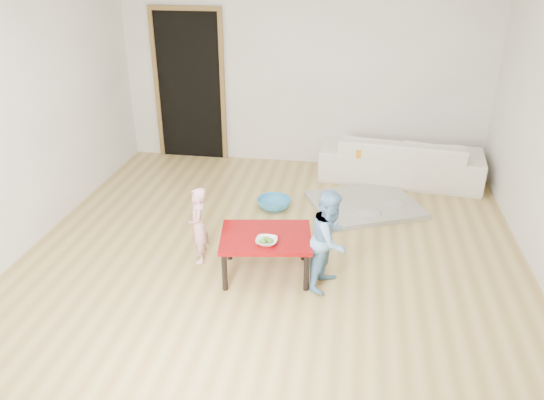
% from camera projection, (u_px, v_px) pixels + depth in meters
% --- Properties ---
extents(floor, '(5.00, 5.00, 0.01)m').
position_uv_depth(floor, '(275.00, 249.00, 5.46)').
color(floor, '#9D7F43').
rests_on(floor, ground).
extents(back_wall, '(5.00, 0.02, 2.60)m').
position_uv_depth(back_wall, '(304.00, 71.00, 7.12)').
color(back_wall, white).
rests_on(back_wall, floor).
extents(left_wall, '(0.02, 5.00, 2.60)m').
position_uv_depth(left_wall, '(27.00, 115.00, 5.25)').
color(left_wall, white).
rests_on(left_wall, floor).
extents(doorway, '(1.02, 0.08, 2.11)m').
position_uv_depth(doorway, '(190.00, 87.00, 7.45)').
color(doorway, brown).
rests_on(doorway, back_wall).
extents(sofa, '(2.13, 1.01, 0.60)m').
position_uv_depth(sofa, '(401.00, 158.00, 6.96)').
color(sofa, beige).
rests_on(sofa, floor).
extents(cushion, '(0.47, 0.43, 0.11)m').
position_uv_depth(cushion, '(370.00, 149.00, 6.83)').
color(cushion, orange).
rests_on(cushion, sofa).
extents(red_table, '(0.92, 0.74, 0.42)m').
position_uv_depth(red_table, '(266.00, 255.00, 4.95)').
color(red_table, maroon).
rests_on(red_table, floor).
extents(bowl, '(0.19, 0.19, 0.05)m').
position_uv_depth(bowl, '(267.00, 241.00, 4.72)').
color(bowl, white).
rests_on(bowl, red_table).
extents(broccoli, '(0.12, 0.12, 0.06)m').
position_uv_depth(broccoli, '(267.00, 241.00, 4.72)').
color(broccoli, '#2D5919').
rests_on(broccoli, red_table).
extents(child_pink, '(0.26, 0.32, 0.77)m').
position_uv_depth(child_pink, '(198.00, 225.00, 5.10)').
color(child_pink, '#E96A7B').
rests_on(child_pink, floor).
extents(child_blue, '(0.49, 0.55, 0.94)m').
position_uv_depth(child_blue, '(330.00, 240.00, 4.68)').
color(child_blue, '#5C8DD6').
rests_on(child_blue, floor).
extents(basin, '(0.40, 0.40, 0.12)m').
position_uv_depth(basin, '(274.00, 204.00, 6.27)').
color(basin, '#3289BF').
rests_on(basin, floor).
extents(blanket, '(1.50, 1.40, 0.06)m').
position_uv_depth(blanket, '(365.00, 205.00, 6.32)').
color(blanket, '#A09A8D').
rests_on(blanket, floor).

